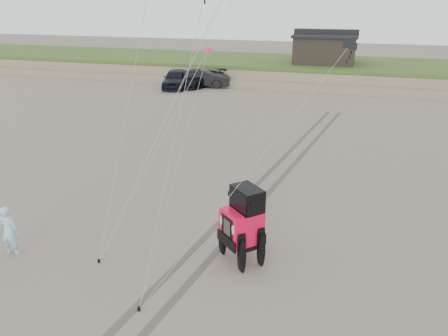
{
  "coord_description": "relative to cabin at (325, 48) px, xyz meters",
  "views": [
    {
      "loc": [
        5.45,
        -10.17,
        7.95
      ],
      "look_at": [
        1.46,
        3.0,
        2.6
      ],
      "focal_mm": 35.0,
      "sensor_mm": 36.0,
      "label": 1
    }
  ],
  "objects": [
    {
      "name": "truck_c",
      "position": [
        -10.89,
        -7.27,
        -2.48
      ],
      "size": [
        4.1,
        5.63,
        1.52
      ],
      "primitive_type": "imported",
      "rotation": [
        0.0,
        0.0,
        -0.43
      ],
      "color": "black",
      "rests_on": "ground"
    },
    {
      "name": "dune_ridge",
      "position": [
        -2.0,
        0.5,
        -2.42
      ],
      "size": [
        160.0,
        14.25,
        1.73
      ],
      "color": "#7A6B54",
      "rests_on": "ground"
    },
    {
      "name": "cabin",
      "position": [
        0.0,
        0.0,
        0.0
      ],
      "size": [
        6.4,
        5.4,
        3.35
      ],
      "color": "black",
      "rests_on": "dune_ridge"
    },
    {
      "name": "truck_a",
      "position": [
        -13.02,
        -8.64,
        -2.36
      ],
      "size": [
        3.19,
        5.5,
        1.76
      ],
      "primitive_type": "imported",
      "rotation": [
        0.0,
        0.0,
        0.23
      ],
      "color": "black",
      "rests_on": "ground"
    },
    {
      "name": "ground",
      "position": [
        -2.0,
        -37.0,
        -3.24
      ],
      "size": [
        160.0,
        160.0,
        0.0
      ],
      "primitive_type": "plane",
      "color": "#6B6054",
      "rests_on": "ground"
    },
    {
      "name": "stake_main",
      "position": [
        -3.9,
        -36.84,
        -3.18
      ],
      "size": [
        0.08,
        0.08,
        0.12
      ],
      "primitive_type": "cylinder",
      "color": "black",
      "rests_on": "ground"
    },
    {
      "name": "tire_tracks",
      "position": [
        0.0,
        -29.0,
        -3.23
      ],
      "size": [
        5.22,
        29.74,
        0.01
      ],
      "color": "#4C443D",
      "rests_on": "ground"
    },
    {
      "name": "jeep",
      "position": [
        0.45,
        -35.33,
        -2.23
      ],
      "size": [
        5.4,
        5.55,
        2.02
      ],
      "primitive_type": null,
      "rotation": [
        0.0,
        0.0,
        -0.75
      ],
      "color": "#F40B39",
      "rests_on": "ground"
    },
    {
      "name": "stake_aux",
      "position": [
        -1.58,
        -38.57,
        -3.18
      ],
      "size": [
        0.08,
        0.08,
        0.12
      ],
      "primitive_type": "cylinder",
      "color": "black",
      "rests_on": "ground"
    },
    {
      "name": "man",
      "position": [
        -6.94,
        -37.19,
        -2.37
      ],
      "size": [
        0.68,
        0.49,
        1.74
      ],
      "primitive_type": "imported",
      "rotation": [
        0.0,
        0.0,
        3.26
      ],
      "color": "#8CC4D8",
      "rests_on": "ground"
    },
    {
      "name": "truck_b",
      "position": [
        -10.78,
        -7.44,
        -2.37
      ],
      "size": [
        5.53,
        2.7,
        1.74
      ],
      "primitive_type": "imported",
      "rotation": [
        0.0,
        0.0,
        1.74
      ],
      "color": "black",
      "rests_on": "ground"
    }
  ]
}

